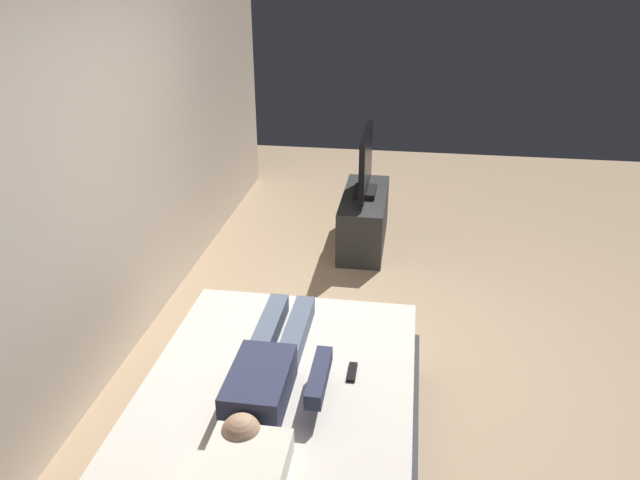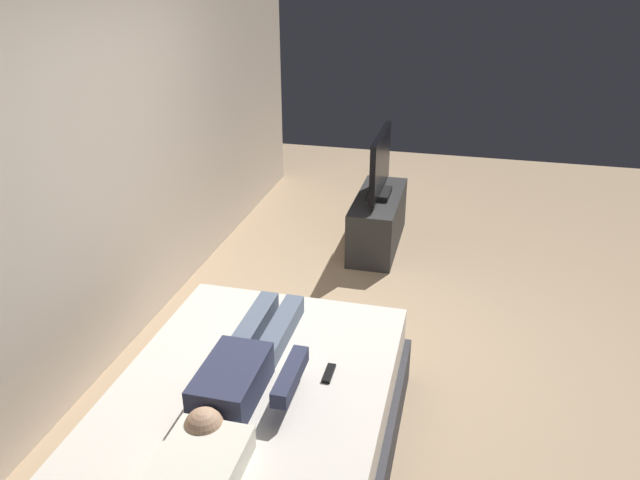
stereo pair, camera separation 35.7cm
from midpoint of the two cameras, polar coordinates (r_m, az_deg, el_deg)
name	(u,v)px [view 1 (the left image)]	position (r m, az deg, el deg)	size (l,w,h in m)	color
ground_plane	(390,368)	(4.20, 4.02, -11.80)	(10.00, 10.00, 0.00)	tan
back_wall	(128,136)	(4.43, -19.66, 9.04)	(6.40, 0.10, 2.80)	beige
bed	(278,431)	(3.35, -7.14, -17.32)	(1.91, 1.44, 0.54)	#333338
pillow	(242,477)	(2.69, -11.34, -20.90)	(0.48, 0.34, 0.12)	silver
person	(269,371)	(3.16, -8.09, -12.06)	(1.26, 0.46, 0.18)	#2D334C
remote	(352,372)	(3.24, -0.21, -12.25)	(0.15, 0.04, 0.02)	black
tv_stand	(364,219)	(5.77, 2.34, 1.93)	(1.10, 0.40, 0.50)	#2D2D2D
tv	(366,165)	(5.58, 2.44, 6.99)	(0.88, 0.20, 0.59)	black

